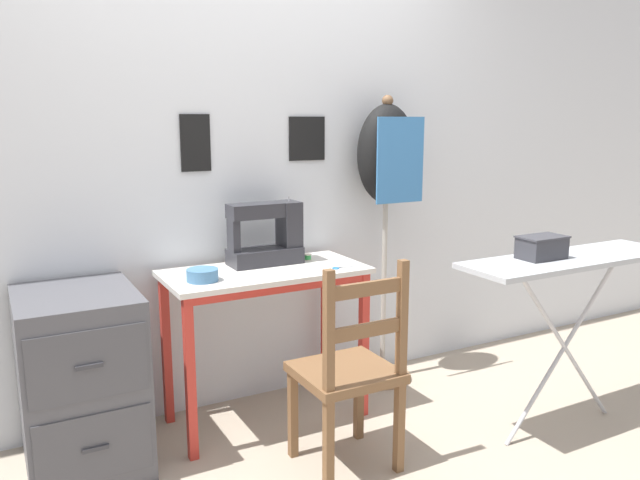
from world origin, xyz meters
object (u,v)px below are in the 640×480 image
at_px(wooden_chair, 349,372).
at_px(sewing_machine, 269,235).
at_px(thread_spool_near_machine, 308,257).
at_px(filing_cabinet, 81,381).
at_px(storage_box, 542,247).
at_px(fabric_bowl, 202,275).
at_px(dress_form, 387,171).
at_px(ironing_board, 571,267).
at_px(scissors, 341,267).

bearing_deg(wooden_chair, sewing_machine, 94.83).
bearing_deg(thread_spool_near_machine, filing_cabinet, -174.79).
height_order(thread_spool_near_machine, filing_cabinet, thread_spool_near_machine).
distance_m(wooden_chair, storage_box, 1.04).
distance_m(fabric_bowl, dress_form, 1.19).
bearing_deg(ironing_board, storage_box, 167.25).
height_order(sewing_machine, scissors, sewing_machine).
relative_size(sewing_machine, fabric_bowl, 2.65).
xyz_separation_m(dress_form, storage_box, (0.26, -0.85, -0.29)).
distance_m(dress_form, ironing_board, 1.06).
xyz_separation_m(wooden_chair, storage_box, (0.91, -0.16, 0.47)).
bearing_deg(dress_form, scissors, -148.22).
height_order(fabric_bowl, ironing_board, ironing_board).
height_order(thread_spool_near_machine, wooden_chair, wooden_chair).
bearing_deg(scissors, filing_cabinet, 173.90).
relative_size(wooden_chair, storage_box, 4.21).
bearing_deg(wooden_chair, dress_form, 47.15).
bearing_deg(sewing_machine, storage_box, -40.80).
relative_size(sewing_machine, wooden_chair, 0.41).
xyz_separation_m(filing_cabinet, storage_box, (1.90, -0.71, 0.52)).
bearing_deg(scissors, fabric_bowl, 173.07).
relative_size(fabric_bowl, ironing_board, 0.12).
bearing_deg(thread_spool_near_machine, wooden_chair, -102.48).
bearing_deg(filing_cabinet, fabric_bowl, -5.06).
bearing_deg(sewing_machine, thread_spool_near_machine, -6.40).
bearing_deg(wooden_chair, scissors, 63.78).
distance_m(scissors, storage_box, 0.92).
bearing_deg(wooden_chair, fabric_bowl, 131.93).
xyz_separation_m(sewing_machine, fabric_bowl, (-0.40, -0.17, -0.11)).
height_order(ironing_board, storage_box, storage_box).
bearing_deg(fabric_bowl, scissors, -6.93).
bearing_deg(filing_cabinet, ironing_board, -19.97).
xyz_separation_m(sewing_machine, scissors, (0.27, -0.25, -0.14)).
xyz_separation_m(sewing_machine, dress_form, (0.70, 0.02, 0.29)).
bearing_deg(dress_form, sewing_machine, -178.60).
bearing_deg(storage_box, filing_cabinet, 159.45).
height_order(wooden_chair, storage_box, storage_box).
distance_m(sewing_machine, ironing_board, 1.43).
xyz_separation_m(sewing_machine, storage_box, (0.97, -0.84, -0.00)).
distance_m(scissors, ironing_board, 1.06).
relative_size(fabric_bowl, scissors, 0.98).
bearing_deg(ironing_board, scissors, 144.26).
distance_m(sewing_machine, wooden_chair, 0.83).
height_order(thread_spool_near_machine, ironing_board, ironing_board).
bearing_deg(fabric_bowl, filing_cabinet, 174.94).
bearing_deg(scissors, dress_form, 31.78).
relative_size(sewing_machine, dress_form, 0.23).
height_order(sewing_machine, fabric_bowl, sewing_machine).
xyz_separation_m(wooden_chair, filing_cabinet, (-0.98, 0.55, -0.05)).
xyz_separation_m(fabric_bowl, filing_cabinet, (-0.53, 0.05, -0.41)).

